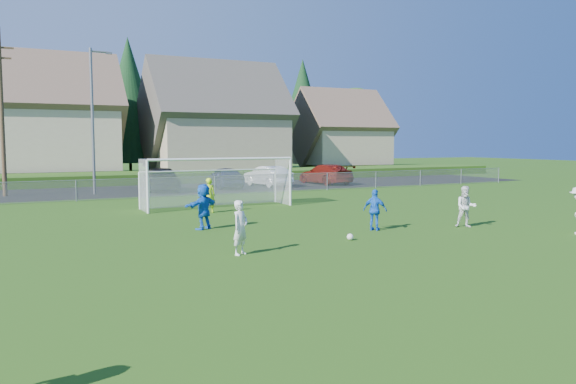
{
  "coord_description": "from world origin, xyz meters",
  "views": [
    {
      "loc": [
        -9.35,
        -10.62,
        3.27
      ],
      "look_at": [
        0.0,
        8.0,
        1.4
      ],
      "focal_mm": 35.0,
      "sensor_mm": 36.0,
      "label": 1
    }
  ],
  "objects_px": {
    "soccer_ball": "(350,237)",
    "car_d": "(160,179)",
    "player_blue_b": "(203,206)",
    "player_blue_a": "(375,210)",
    "goalkeeper": "(209,195)",
    "car_f": "(268,176)",
    "player_white_a": "(240,228)",
    "car_g": "(325,174)",
    "player_white_b": "(466,207)",
    "car_e": "(225,177)",
    "soccer_goal": "(216,175)"
  },
  "relations": [
    {
      "from": "soccer_ball",
      "to": "car_d",
      "type": "bearing_deg",
      "value": 92.69
    },
    {
      "from": "player_blue_b",
      "to": "player_blue_a",
      "type": "bearing_deg",
      "value": 120.66
    },
    {
      "from": "goalkeeper",
      "to": "car_f",
      "type": "bearing_deg",
      "value": -111.7
    },
    {
      "from": "player_white_a",
      "to": "car_g",
      "type": "distance_m",
      "value": 27.85
    },
    {
      "from": "player_blue_a",
      "to": "goalkeeper",
      "type": "relative_size",
      "value": 0.94
    },
    {
      "from": "car_d",
      "to": "car_g",
      "type": "relative_size",
      "value": 1.01
    },
    {
      "from": "player_white_b",
      "to": "player_blue_a",
      "type": "bearing_deg",
      "value": -158.48
    },
    {
      "from": "car_e",
      "to": "soccer_ball",
      "type": "bearing_deg",
      "value": 83.97
    },
    {
      "from": "goalkeeper",
      "to": "car_f",
      "type": "relative_size",
      "value": 0.36
    },
    {
      "from": "car_f",
      "to": "player_white_b",
      "type": "bearing_deg",
      "value": 78.18
    },
    {
      "from": "player_white_a",
      "to": "goalkeeper",
      "type": "distance_m",
      "value": 9.94
    },
    {
      "from": "player_white_a",
      "to": "player_blue_a",
      "type": "bearing_deg",
      "value": -14.89
    },
    {
      "from": "player_blue_a",
      "to": "car_e",
      "type": "height_order",
      "value": "player_blue_a"
    },
    {
      "from": "car_d",
      "to": "soccer_ball",
      "type": "bearing_deg",
      "value": 98.85
    },
    {
      "from": "car_e",
      "to": "car_f",
      "type": "bearing_deg",
      "value": -178.61
    },
    {
      "from": "player_blue_b",
      "to": "soccer_goal",
      "type": "height_order",
      "value": "soccer_goal"
    },
    {
      "from": "soccer_goal",
      "to": "player_blue_a",
      "type": "bearing_deg",
      "value": -74.35
    },
    {
      "from": "player_white_b",
      "to": "goalkeeper",
      "type": "height_order",
      "value": "goalkeeper"
    },
    {
      "from": "car_d",
      "to": "soccer_goal",
      "type": "bearing_deg",
      "value": 97.42
    },
    {
      "from": "car_d",
      "to": "car_g",
      "type": "distance_m",
      "value": 13.04
    },
    {
      "from": "soccer_ball",
      "to": "player_blue_a",
      "type": "bearing_deg",
      "value": 34.45
    },
    {
      "from": "goalkeeper",
      "to": "car_g",
      "type": "xyz_separation_m",
      "value": [
        13.87,
        12.99,
        -0.04
      ]
    },
    {
      "from": "player_blue_b",
      "to": "car_d",
      "type": "distance_m",
      "value": 17.37
    },
    {
      "from": "goalkeeper",
      "to": "car_g",
      "type": "relative_size",
      "value": 0.31
    },
    {
      "from": "player_blue_b",
      "to": "car_d",
      "type": "xyz_separation_m",
      "value": [
        2.6,
        17.17,
        -0.08
      ]
    },
    {
      "from": "player_blue_b",
      "to": "soccer_goal",
      "type": "distance_m",
      "value": 7.25
    },
    {
      "from": "car_g",
      "to": "soccer_ball",
      "type": "bearing_deg",
      "value": 56.92
    },
    {
      "from": "soccer_ball",
      "to": "car_d",
      "type": "height_order",
      "value": "car_d"
    },
    {
      "from": "car_e",
      "to": "car_f",
      "type": "xyz_separation_m",
      "value": [
        3.26,
        -0.12,
        -0.01
      ]
    },
    {
      "from": "player_blue_b",
      "to": "player_white_b",
      "type": "bearing_deg",
      "value": 126.07
    },
    {
      "from": "soccer_goal",
      "to": "car_f",
      "type": "bearing_deg",
      "value": 54.2
    },
    {
      "from": "soccer_ball",
      "to": "car_f",
      "type": "height_order",
      "value": "car_f"
    },
    {
      "from": "car_f",
      "to": "soccer_goal",
      "type": "xyz_separation_m",
      "value": [
        -7.77,
        -10.78,
        0.88
      ]
    },
    {
      "from": "car_g",
      "to": "car_d",
      "type": "bearing_deg",
      "value": -2.75
    },
    {
      "from": "soccer_ball",
      "to": "goalkeeper",
      "type": "bearing_deg",
      "value": 101.59
    },
    {
      "from": "player_white_b",
      "to": "player_blue_b",
      "type": "height_order",
      "value": "player_blue_b"
    },
    {
      "from": "car_f",
      "to": "car_g",
      "type": "height_order",
      "value": "car_g"
    },
    {
      "from": "soccer_goal",
      "to": "player_white_a",
      "type": "bearing_deg",
      "value": -106.1
    },
    {
      "from": "goalkeeper",
      "to": "soccer_goal",
      "type": "xyz_separation_m",
      "value": [
        1.07,
        2.05,
        0.82
      ]
    },
    {
      "from": "player_blue_b",
      "to": "goalkeeper",
      "type": "bearing_deg",
      "value": -140.9
    },
    {
      "from": "goalkeeper",
      "to": "car_g",
      "type": "distance_m",
      "value": 19.01
    },
    {
      "from": "car_g",
      "to": "soccer_goal",
      "type": "xyz_separation_m",
      "value": [
        -12.8,
        -10.94,
        0.86
      ]
    },
    {
      "from": "goalkeeper",
      "to": "car_d",
      "type": "height_order",
      "value": "goalkeeper"
    },
    {
      "from": "soccer_goal",
      "to": "soccer_ball",
      "type": "bearing_deg",
      "value": -85.96
    },
    {
      "from": "player_white_b",
      "to": "car_f",
      "type": "relative_size",
      "value": 0.35
    },
    {
      "from": "car_g",
      "to": "player_blue_b",
      "type": "bearing_deg",
      "value": 43.86
    },
    {
      "from": "player_blue_a",
      "to": "car_g",
      "type": "bearing_deg",
      "value": -63.14
    },
    {
      "from": "car_e",
      "to": "car_f",
      "type": "height_order",
      "value": "car_e"
    },
    {
      "from": "player_blue_a",
      "to": "goalkeeper",
      "type": "distance_m",
      "value": 8.6
    },
    {
      "from": "soccer_ball",
      "to": "player_white_b",
      "type": "bearing_deg",
      "value": 4.29
    }
  ]
}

